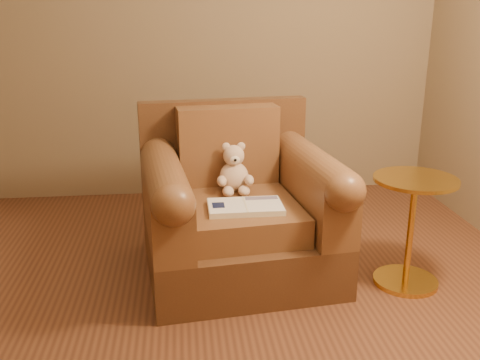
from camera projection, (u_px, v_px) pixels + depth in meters
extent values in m
plane|color=brown|center=(199.00, 322.00, 2.65)|extent=(4.00, 4.00, 0.00)
cube|color=#857052|center=(185.00, 27.00, 4.13)|extent=(4.00, 0.02, 2.70)
cube|color=#857052|center=(270.00, 230.00, 0.35)|extent=(4.00, 0.02, 2.70)
cube|color=#54331C|center=(239.00, 247.00, 3.14)|extent=(1.16, 1.11, 0.29)
cube|color=#54331C|center=(224.00, 150.00, 3.41)|extent=(1.06, 0.22, 0.65)
cube|color=brown|center=(241.00, 214.00, 3.03)|extent=(0.69, 0.80, 0.16)
cube|color=brown|center=(228.00, 145.00, 3.27)|extent=(0.62, 0.24, 0.47)
cube|color=brown|center=(166.00, 205.00, 2.91)|extent=(0.31, 0.91, 0.34)
cube|color=brown|center=(312.00, 194.00, 3.09)|extent=(0.31, 0.91, 0.34)
cylinder|color=brown|center=(165.00, 176.00, 2.86)|extent=(0.31, 0.91, 0.21)
cylinder|color=brown|center=(313.00, 166.00, 3.04)|extent=(0.31, 0.91, 0.21)
ellipsoid|color=beige|center=(234.00, 177.00, 3.16)|extent=(0.17, 0.15, 0.18)
sphere|color=beige|center=(234.00, 156.00, 3.13)|extent=(0.13, 0.13, 0.13)
ellipsoid|color=beige|center=(226.00, 147.00, 3.12)|extent=(0.05, 0.03, 0.05)
ellipsoid|color=beige|center=(241.00, 146.00, 3.13)|extent=(0.05, 0.03, 0.05)
ellipsoid|color=beige|center=(235.00, 160.00, 3.08)|extent=(0.06, 0.04, 0.05)
sphere|color=black|center=(235.00, 160.00, 3.06)|extent=(0.02, 0.02, 0.02)
ellipsoid|color=beige|center=(222.00, 181.00, 3.09)|extent=(0.06, 0.11, 0.06)
ellipsoid|color=beige|center=(249.00, 180.00, 3.10)|extent=(0.06, 0.11, 0.06)
ellipsoid|color=beige|center=(228.00, 191.00, 3.08)|extent=(0.07, 0.11, 0.06)
ellipsoid|color=beige|center=(244.00, 191.00, 3.09)|extent=(0.07, 0.11, 0.06)
cube|color=beige|center=(245.00, 207.00, 2.88)|extent=(0.40, 0.24, 0.03)
cube|color=white|center=(227.00, 205.00, 2.86)|extent=(0.19, 0.24, 0.00)
cube|color=white|center=(264.00, 204.00, 2.88)|extent=(0.19, 0.24, 0.00)
cube|color=beige|center=(245.00, 204.00, 2.87)|extent=(0.01, 0.24, 0.00)
cube|color=#0F1638|center=(218.00, 205.00, 2.85)|extent=(0.07, 0.09, 0.00)
cube|color=slate|center=(261.00, 198.00, 2.96)|extent=(0.18, 0.05, 0.00)
cylinder|color=gold|center=(405.00, 281.00, 3.03)|extent=(0.36, 0.36, 0.03)
cylinder|color=gold|center=(410.00, 232.00, 2.94)|extent=(0.04, 0.04, 0.58)
cylinder|color=gold|center=(416.00, 180.00, 2.84)|extent=(0.45, 0.45, 0.02)
cylinder|color=gold|center=(416.00, 182.00, 2.85)|extent=(0.04, 0.04, 0.02)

